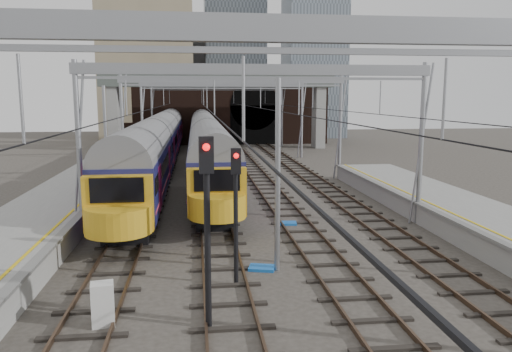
{
  "coord_description": "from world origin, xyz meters",
  "views": [
    {
      "loc": [
        -2.92,
        -15.46,
        6.35
      ],
      "look_at": [
        0.09,
        9.16,
        2.4
      ],
      "focal_mm": 35.0,
      "sensor_mm": 36.0,
      "label": 1
    }
  ],
  "objects": [
    {
      "name": "tracks",
      "position": [
        0.0,
        15.0,
        0.02
      ],
      "size": [
        14.4,
        80.0,
        0.22
      ],
      "color": "#4C3828",
      "rests_on": "ground"
    },
    {
      "name": "equip_cover_b",
      "position": [
        -1.62,
        11.67,
        0.05
      ],
      "size": [
        0.96,
        0.71,
        0.11
      ],
      "primitive_type": "cube",
      "rotation": [
        0.0,
        0.0,
        0.05
      ],
      "color": "blue",
      "rests_on": "ground"
    },
    {
      "name": "train_second",
      "position": [
        -6.0,
        28.67,
        2.5
      ],
      "size": [
        2.82,
        48.89,
        4.84
      ],
      "color": "black",
      "rests_on": "ground"
    },
    {
      "name": "equip_cover_a",
      "position": [
        -0.55,
        2.14,
        0.06
      ],
      "size": [
        1.09,
        0.9,
        0.11
      ],
      "primitive_type": "cube",
      "rotation": [
        0.0,
        0.0,
        -0.27
      ],
      "color": "blue",
      "rests_on": "ground"
    },
    {
      "name": "ground",
      "position": [
        0.0,
        0.0,
        0.0
      ],
      "size": [
        160.0,
        160.0,
        0.0
      ],
      "primitive_type": "plane",
      "color": "#38332D",
      "rests_on": "ground"
    },
    {
      "name": "train_main",
      "position": [
        -2.0,
        38.1,
        2.46
      ],
      "size": [
        2.75,
        63.58,
        4.75
      ],
      "color": "black",
      "rests_on": "ground"
    },
    {
      "name": "signal_near_centre",
      "position": [
        -1.62,
        0.72,
        2.98
      ],
      "size": [
        0.34,
        0.46,
        4.7
      ],
      "rotation": [
        0.0,
        0.0,
        -0.04
      ],
      "color": "black",
      "rests_on": "ground"
    },
    {
      "name": "city_skyline",
      "position": [
        2.73,
        70.48,
        17.09
      ],
      "size": [
        37.5,
        27.5,
        60.0
      ],
      "color": "tan",
      "rests_on": "ground"
    },
    {
      "name": "relay_cabinet",
      "position": [
        -5.57,
        -1.85,
        0.62
      ],
      "size": [
        0.69,
        0.6,
        1.24
      ],
      "primitive_type": "cube",
      "rotation": [
        0.0,
        0.0,
        0.16
      ],
      "color": "silver",
      "rests_on": "ground"
    },
    {
      "name": "equip_cover_c",
      "position": [
        1.61,
        8.57,
        0.05
      ],
      "size": [
        0.97,
        0.74,
        0.11
      ],
      "primitive_type": "cube",
      "rotation": [
        0.0,
        0.0,
        -0.11
      ],
      "color": "blue",
      "rests_on": "ground"
    },
    {
      "name": "signal_near_left",
      "position": [
        -2.64,
        -2.4,
        3.32
      ],
      "size": [
        0.39,
        0.48,
        5.34
      ],
      "rotation": [
        0.0,
        0.0,
        0.11
      ],
      "color": "black",
      "rests_on": "ground"
    },
    {
      "name": "retaining_wall",
      "position": [
        1.4,
        51.93,
        4.33
      ],
      "size": [
        28.0,
        2.75,
        9.0
      ],
      "color": "black",
      "rests_on": "ground"
    },
    {
      "name": "overbridge",
      "position": [
        0.0,
        46.0,
        7.27
      ],
      "size": [
        28.0,
        3.0,
        9.25
      ],
      "color": "gray",
      "rests_on": "ground"
    },
    {
      "name": "overhead_line",
      "position": [
        0.0,
        21.49,
        6.57
      ],
      "size": [
        16.8,
        80.0,
        8.0
      ],
      "color": "gray",
      "rests_on": "ground"
    }
  ]
}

